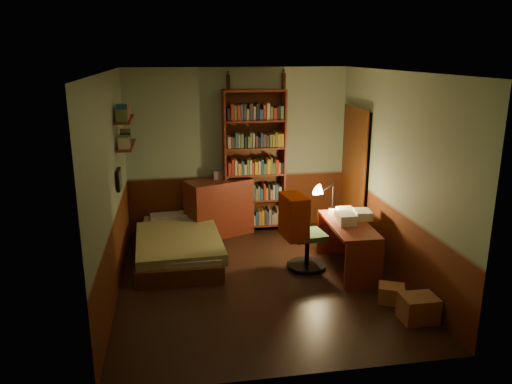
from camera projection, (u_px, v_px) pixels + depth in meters
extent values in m
cube|color=black|center=(259.00, 280.00, 6.41)|extent=(3.50, 4.00, 0.02)
cube|color=silver|center=(260.00, 71.00, 5.70)|extent=(3.50, 4.00, 0.02)
cube|color=gray|center=(238.00, 151.00, 7.96)|extent=(3.50, 0.02, 2.60)
cube|color=gray|center=(110.00, 188.00, 5.77)|extent=(0.02, 4.00, 2.60)
cube|color=gray|center=(396.00, 176.00, 6.33)|extent=(0.02, 4.00, 2.60)
cube|color=gray|center=(301.00, 241.00, 4.14)|extent=(3.50, 0.02, 2.60)
cube|color=black|center=(355.00, 175.00, 7.64)|extent=(0.06, 0.90, 2.00)
cube|color=#46220C|center=(353.00, 175.00, 7.64)|extent=(0.02, 0.98, 2.08)
cube|color=olive|center=(178.00, 236.00, 7.08)|extent=(1.09, 2.04, 0.60)
cube|color=maroon|center=(219.00, 207.00, 7.90)|extent=(1.12, 0.85, 0.89)
cube|color=#B2B2B7|center=(220.00, 174.00, 7.89)|extent=(0.25, 0.20, 0.13)
cube|color=maroon|center=(254.00, 162.00, 7.89)|extent=(0.98, 0.32, 2.27)
cylinder|color=black|center=(228.00, 82.00, 7.60)|extent=(0.06, 0.06, 0.21)
cylinder|color=black|center=(284.00, 81.00, 7.73)|extent=(0.08, 0.08, 0.23)
cube|color=maroon|center=(347.00, 247.00, 6.61)|extent=(0.54, 1.24, 0.66)
cube|color=silver|center=(363.00, 214.00, 6.71)|extent=(0.24, 0.30, 0.11)
cone|color=black|center=(333.00, 190.00, 7.02)|extent=(0.23, 0.23, 0.58)
cube|color=#2C512C|center=(308.00, 232.00, 6.62)|extent=(0.56, 0.51, 1.02)
cube|color=#AC2E00|center=(323.00, 178.00, 6.21)|extent=(0.41, 0.54, 0.57)
cube|color=maroon|center=(126.00, 145.00, 6.75)|extent=(0.20, 0.90, 0.03)
cube|color=maroon|center=(125.00, 119.00, 6.66)|extent=(0.20, 0.90, 0.03)
cube|color=black|center=(119.00, 179.00, 6.36)|extent=(0.04, 0.32, 0.26)
cube|color=brown|center=(419.00, 308.00, 5.40)|extent=(0.38, 0.30, 0.28)
cube|color=brown|center=(391.00, 294.00, 5.80)|extent=(0.37, 0.34, 0.21)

